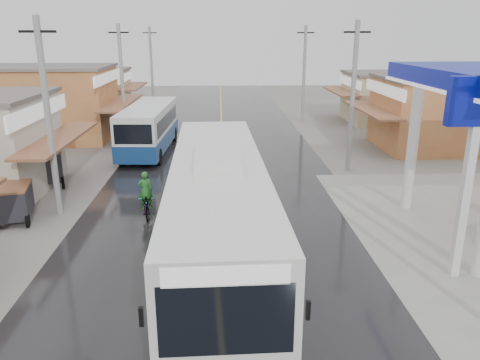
{
  "coord_description": "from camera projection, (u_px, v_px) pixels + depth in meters",
  "views": [
    {
      "loc": [
        -0.1,
        -9.92,
        7.32
      ],
      "look_at": [
        0.62,
        7.07,
        1.99
      ],
      "focal_mm": 35.0,
      "sensor_mm": 36.0,
      "label": 1
    }
  ],
  "objects": [
    {
      "name": "ground",
      "position": [
        227.0,
        341.0,
        11.66
      ],
      "size": [
        120.0,
        120.0,
        0.0
      ],
      "primitive_type": "plane",
      "color": "slate",
      "rests_on": "ground"
    },
    {
      "name": "tricycle_near",
      "position": [
        14.0,
        201.0,
        18.83
      ],
      "size": [
        1.68,
        2.04,
        1.52
      ],
      "rotation": [
        0.0,
        0.0,
        0.22
      ],
      "color": "#26262D",
      "rests_on": "ground"
    },
    {
      "name": "second_bus",
      "position": [
        149.0,
        128.0,
        29.7
      ],
      "size": [
        2.86,
        9.09,
        2.98
      ],
      "rotation": [
        0.0,
        0.0,
        -0.05
      ],
      "color": "silver",
      "rests_on": "road"
    },
    {
      "name": "utility_poles_right",
      "position": [
        347.0,
        170.0,
        26.24
      ],
      "size": [
        1.6,
        36.0,
        8.0
      ],
      "primitive_type": null,
      "color": "gray",
      "rests_on": "ground"
    },
    {
      "name": "centre_line",
      "position": [
        223.0,
        171.0,
        25.95
      ],
      "size": [
        0.15,
        90.0,
        0.01
      ],
      "primitive_type": "cube",
      "color": "#D8CC4C",
      "rests_on": "road"
    },
    {
      "name": "coach_bus",
      "position": [
        218.0,
        217.0,
        14.36
      ],
      "size": [
        3.19,
        13.04,
        4.05
      ],
      "rotation": [
        0.0,
        0.0,
        0.02
      ],
      "color": "silver",
      "rests_on": "road"
    },
    {
      "name": "tricycle_far",
      "position": [
        46.0,
        164.0,
        23.41
      ],
      "size": [
        2.33,
        2.65,
        1.87
      ],
      "rotation": [
        0.0,
        0.0,
        0.35
      ],
      "color": "#26262D",
      "rests_on": "ground"
    },
    {
      "name": "utility_poles_left",
      "position": [
        100.0,
        168.0,
        26.62
      ],
      "size": [
        1.6,
        50.0,
        8.0
      ],
      "primitive_type": null,
      "color": "gray",
      "rests_on": "ground"
    },
    {
      "name": "cyclist",
      "position": [
        147.0,
        202.0,
        19.4
      ],
      "size": [
        0.9,
        1.93,
        2.01
      ],
      "rotation": [
        0.0,
        0.0,
        0.14
      ],
      "color": "black",
      "rests_on": "ground"
    },
    {
      "name": "road",
      "position": [
        223.0,
        171.0,
        25.95
      ],
      "size": [
        12.0,
        90.0,
        0.02
      ],
      "primitive_type": "cube",
      "color": "black",
      "rests_on": "ground"
    },
    {
      "name": "shopfronts_left",
      "position": [
        8.0,
        160.0,
        28.29
      ],
      "size": [
        11.0,
        44.0,
        5.2
      ],
      "primitive_type": null,
      "color": "tan",
      "rests_on": "ground"
    }
  ]
}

